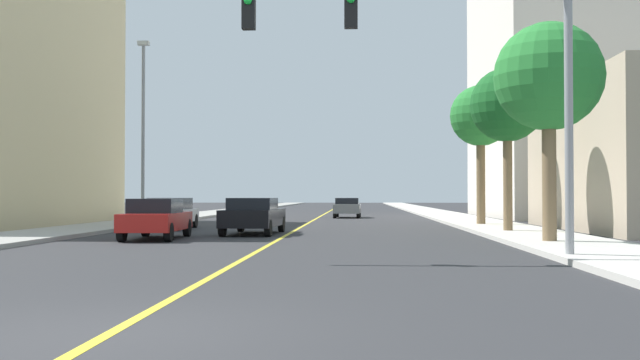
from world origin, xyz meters
name	(u,v)px	position (x,y,z in m)	size (l,w,h in m)	color
ground	(319,217)	(0.00, 42.00, 0.00)	(192.00, 192.00, 0.00)	#2D2D30
sidewalk_left	(191,216)	(-9.04, 42.00, 0.07)	(3.45, 168.00, 0.15)	#9E9B93
sidewalk_right	(450,216)	(9.04, 42.00, 0.07)	(3.45, 168.00, 0.15)	beige
lane_marking_center	(319,217)	(0.00, 42.00, 0.00)	(0.16, 144.00, 0.01)	yellow
building_right_far	(605,90)	(20.07, 43.43, 8.96)	(16.46, 17.90, 17.91)	silver
traffic_signal_mast	(429,47)	(4.45, 9.31, 5.08)	(10.73, 0.36, 6.66)	gray
street_lamp	(143,123)	(-7.82, 26.77, 5.07)	(0.56, 0.28, 8.98)	gray
palm_near	(548,79)	(8.54, 14.26, 5.09)	(3.31, 3.31, 6.66)	brown
palm_mid	(507,106)	(8.63, 20.73, 5.04)	(2.93, 2.93, 6.42)	brown
palm_far	(480,118)	(8.67, 27.20, 5.30)	(2.95, 2.95, 6.72)	brown
car_red	(156,218)	(-4.29, 16.81, 0.74)	(1.94, 4.33, 1.42)	red
car_silver	(170,213)	(-5.75, 24.04, 0.74)	(1.80, 4.34, 1.41)	#BCBCC1
car_gray	(347,207)	(2.00, 40.96, 0.72)	(1.85, 3.96, 1.34)	slate
car_black	(253,215)	(-1.37, 20.18, 0.75)	(2.07, 4.64, 1.43)	black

